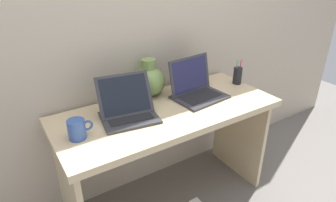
% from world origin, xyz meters
% --- Properties ---
extents(ground_plane, '(6.00, 6.00, 0.00)m').
position_xyz_m(ground_plane, '(0.00, 0.00, 0.00)').
color(ground_plane, slate).
extents(back_wall, '(4.40, 0.04, 2.40)m').
position_xyz_m(back_wall, '(0.00, 0.33, 1.20)').
color(back_wall, '#BCAD99').
rests_on(back_wall, ground).
extents(desk, '(1.35, 0.58, 0.73)m').
position_xyz_m(desk, '(0.00, 0.00, 0.57)').
color(desk, '#D1B78C').
rests_on(desk, ground).
extents(laptop_left, '(0.34, 0.29, 0.23)m').
position_xyz_m(laptop_left, '(-0.24, 0.04, 0.79)').
color(laptop_left, '#333338').
rests_on(laptop_left, desk).
extents(laptop_right, '(0.34, 0.28, 0.24)m').
position_xyz_m(laptop_right, '(0.24, 0.06, 0.80)').
color(laptop_right, '#333338').
rests_on(laptop_right, desk).
extents(green_vase, '(0.21, 0.21, 0.24)m').
position_xyz_m(green_vase, '(0.00, 0.23, 0.83)').
color(green_vase, '#75934C').
rests_on(green_vase, desk).
extents(coffee_mug, '(0.13, 0.09, 0.10)m').
position_xyz_m(coffee_mug, '(-0.55, -0.02, 0.78)').
color(coffee_mug, '#335199').
rests_on(coffee_mug, desk).
extents(pen_cup, '(0.06, 0.06, 0.18)m').
position_xyz_m(pen_cup, '(0.62, 0.06, 0.79)').
color(pen_cup, black).
rests_on(pen_cup, desk).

